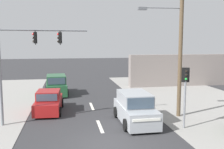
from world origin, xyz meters
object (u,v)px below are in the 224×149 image
at_px(traffic_signal_mast, 22,56).
at_px(pedestal_signal_right_kerb, 185,87).
at_px(sedan_receding_far, 49,102).
at_px(utility_pole_midground_right, 179,37).
at_px(suv_oncoming_mid, 56,85).
at_px(suv_crossing_left, 135,109).

height_order(traffic_signal_mast, pedestal_signal_right_kerb, traffic_signal_mast).
xyz_separation_m(pedestal_signal_right_kerb, sedan_receding_far, (-7.97, 5.15, -1.71)).
distance_m(utility_pole_midground_right, pedestal_signal_right_kerb, 3.86).
height_order(pedestal_signal_right_kerb, sedan_receding_far, pedestal_signal_right_kerb).
relative_size(traffic_signal_mast, suv_oncoming_mid, 1.30).
height_order(utility_pole_midground_right, suv_oncoming_mid, utility_pole_midground_right).
xyz_separation_m(traffic_signal_mast, sedan_receding_far, (1.27, 2.64, -3.44)).
bearing_deg(suv_crossing_left, suv_oncoming_mid, 117.37).
distance_m(suv_crossing_left, suv_oncoming_mid, 11.12).
bearing_deg(utility_pole_midground_right, suv_crossing_left, -164.50).
bearing_deg(utility_pole_midground_right, suv_oncoming_mid, 132.52).
distance_m(sedan_receding_far, suv_oncoming_mid, 6.30).
bearing_deg(suv_oncoming_mid, pedestal_signal_right_kerb, -56.26).
xyz_separation_m(utility_pole_midground_right, suv_crossing_left, (-3.15, -0.87, -4.46)).
relative_size(utility_pole_midground_right, suv_crossing_left, 2.19).
bearing_deg(pedestal_signal_right_kerb, traffic_signal_mast, 164.82).
bearing_deg(utility_pole_midground_right, sedan_receding_far, 162.45).
bearing_deg(sedan_receding_far, suv_oncoming_mid, 87.03).
bearing_deg(suv_crossing_left, pedestal_signal_right_kerb, -31.69).
xyz_separation_m(traffic_signal_mast, pedestal_signal_right_kerb, (9.23, -2.51, -1.73)).
xyz_separation_m(utility_pole_midground_right, suv_oncoming_mid, (-8.26, 9.00, -4.46)).
relative_size(utility_pole_midground_right, traffic_signal_mast, 1.66).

